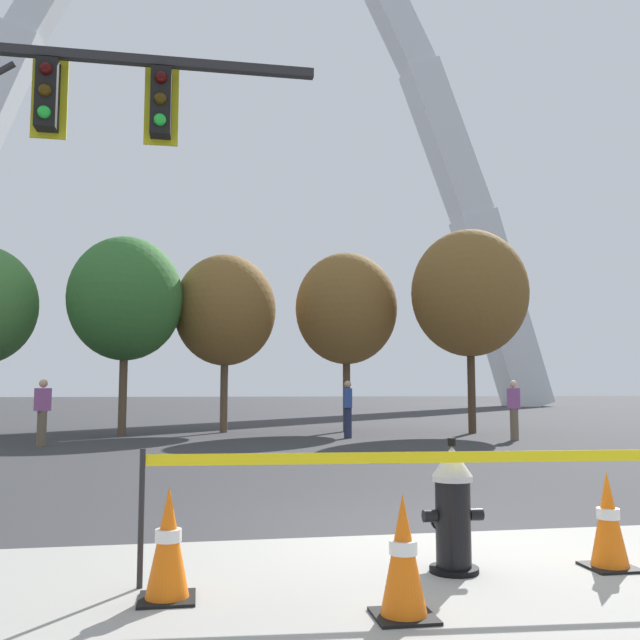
# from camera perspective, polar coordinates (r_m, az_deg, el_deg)

# --- Properties ---
(ground_plane) EXTENTS (240.00, 240.00, 0.00)m
(ground_plane) POSITION_cam_1_polar(r_m,az_deg,el_deg) (6.68, 8.16, -17.37)
(ground_plane) COLOR #333335
(fire_hydrant) EXTENTS (0.46, 0.48, 0.99)m
(fire_hydrant) POSITION_cam_1_polar(r_m,az_deg,el_deg) (5.41, 10.89, -15.07)
(fire_hydrant) COLOR black
(fire_hydrant) RESTS_ON ground
(caution_tape_barrier) EXTENTS (5.37, 0.42, 0.95)m
(caution_tape_barrier) POSITION_cam_1_polar(r_m,az_deg,el_deg) (5.35, 15.96, -13.06)
(caution_tape_barrier) COLOR #232326
(caution_tape_barrier) RESTS_ON ground
(traffic_cone_by_hydrant) EXTENTS (0.36, 0.36, 0.73)m
(traffic_cone_by_hydrant) POSITION_cam_1_polar(r_m,az_deg,el_deg) (5.87, 22.73, -15.08)
(traffic_cone_by_hydrant) COLOR black
(traffic_cone_by_hydrant) RESTS_ON ground
(traffic_cone_mid_sidewalk) EXTENTS (0.36, 0.36, 0.73)m
(traffic_cone_mid_sidewalk) POSITION_cam_1_polar(r_m,az_deg,el_deg) (4.37, 6.89, -18.88)
(traffic_cone_mid_sidewalk) COLOR black
(traffic_cone_mid_sidewalk) RESTS_ON ground
(traffic_cone_curb_edge) EXTENTS (0.36, 0.36, 0.73)m
(traffic_cone_curb_edge) POSITION_cam_1_polar(r_m,az_deg,el_deg) (4.77, -12.44, -17.65)
(traffic_cone_curb_edge) COLOR black
(traffic_cone_curb_edge) RESTS_ON ground
(monument_arch) EXTENTS (50.93, 3.06, 46.94)m
(monument_arch) POSITION_cam_1_polar(r_m,az_deg,el_deg) (55.13, -7.50, 14.64)
(monument_arch) COLOR silver
(monument_arch) RESTS_ON ground
(tree_left_mid) EXTENTS (3.39, 3.39, 5.94)m
(tree_left_mid) POSITION_cam_1_polar(r_m,az_deg,el_deg) (21.53, -15.78, 1.71)
(tree_left_mid) COLOR brown
(tree_left_mid) RESTS_ON ground
(tree_center_left) EXTENTS (3.23, 3.23, 5.65)m
(tree_center_left) POSITION_cam_1_polar(r_m,az_deg,el_deg) (22.22, -7.84, 0.81)
(tree_center_left) COLOR brown
(tree_center_left) RESTS_ON ground
(tree_center_right) EXTENTS (3.33, 3.33, 5.83)m
(tree_center_right) POSITION_cam_1_polar(r_m,az_deg,el_deg) (22.63, 2.18, 0.94)
(tree_center_right) COLOR brown
(tree_center_right) RESTS_ON ground
(tree_right_mid) EXTENTS (3.65, 3.65, 6.38)m
(tree_right_mid) POSITION_cam_1_polar(r_m,az_deg,el_deg) (22.21, 12.25, 2.19)
(tree_right_mid) COLOR #473323
(tree_right_mid) RESTS_ON ground
(pedestrian_walking_left) EXTENTS (0.22, 0.35, 1.59)m
(pedestrian_walking_left) POSITION_cam_1_polar(r_m,az_deg,el_deg) (19.34, 2.31, -7.32)
(pedestrian_walking_left) COLOR #232847
(pedestrian_walking_left) RESTS_ON ground
(pedestrian_standing_center) EXTENTS (0.39, 0.37, 1.59)m
(pedestrian_standing_center) POSITION_cam_1_polar(r_m,az_deg,el_deg) (17.83, -21.97, -7.05)
(pedestrian_standing_center) COLOR brown
(pedestrian_standing_center) RESTS_ON ground
(pedestrian_walking_right) EXTENTS (0.39, 0.33, 1.59)m
(pedestrian_walking_right) POSITION_cam_1_polar(r_m,az_deg,el_deg) (19.26, 15.73, -7.12)
(pedestrian_walking_right) COLOR brown
(pedestrian_walking_right) RESTS_ON ground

